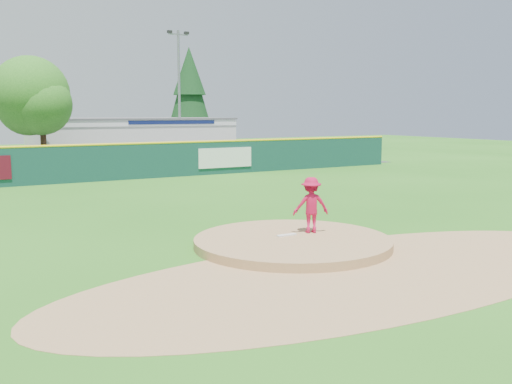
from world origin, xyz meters
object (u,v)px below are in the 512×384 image
pitcher (311,205)px  pool_building_grp (131,138)px  van (38,163)px  conifer_tree (190,93)px  light_pole_right (179,89)px  deciduous_tree (41,99)px

pitcher → pool_building_grp: 32.09m
van → pool_building_grp: 12.69m
pool_building_grp → conifer_tree: 8.95m
van → conifer_tree: bearing=-28.5°
pitcher → conifer_tree: size_ratio=0.17×
van → conifer_tree: (15.74, 13.15, 4.82)m
light_pole_right → pool_building_grp: bearing=135.1°
van → pitcher: bearing=-149.3°
pitcher → van: size_ratio=0.32×
pool_building_grp → deciduous_tree: deciduous_tree is taller
conifer_tree → light_pole_right: bearing=-119.7°
conifer_tree → light_pole_right: size_ratio=0.95×
light_pole_right → deciduous_tree: bearing=-160.0°
pitcher → light_pole_right: light_pole_right is taller
deciduous_tree → conifer_tree: size_ratio=0.77×
pitcher → light_pole_right: 30.15m
van → conifer_tree: 21.07m
van → deciduous_tree: size_ratio=0.69×
pitcher → conifer_tree: conifer_tree is taller
pitcher → van: 22.81m
conifer_tree → light_pole_right: (-4.00, -7.00, 0.00)m
pitcher → pool_building_grp: pool_building_grp is taller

